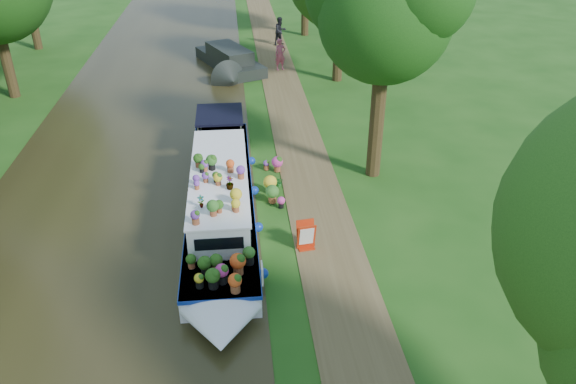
{
  "coord_description": "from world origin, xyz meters",
  "views": [
    {
      "loc": [
        -1.64,
        -16.65,
        10.46
      ],
      "look_at": [
        0.02,
        -0.43,
        1.3
      ],
      "focal_mm": 35.0,
      "sensor_mm": 36.0,
      "label": 1
    }
  ],
  "objects_px": {
    "second_boat": "(230,60)",
    "sandwich_board": "(306,237)",
    "pedestrian_pink": "(280,54)",
    "plant_boat": "(220,199)",
    "pedestrian_dark": "(280,31)"
  },
  "relations": [
    {
      "from": "pedestrian_pink",
      "to": "pedestrian_dark",
      "type": "height_order",
      "value": "pedestrian_dark"
    },
    {
      "from": "plant_boat",
      "to": "sandwich_board",
      "type": "relative_size",
      "value": 14.4
    },
    {
      "from": "plant_boat",
      "to": "pedestrian_dark",
      "type": "xyz_separation_m",
      "value": [
        4.15,
        23.15,
        0.14
      ]
    },
    {
      "from": "second_boat",
      "to": "pedestrian_pink",
      "type": "distance_m",
      "value": 3.17
    },
    {
      "from": "second_boat",
      "to": "sandwich_board",
      "type": "distance_m",
      "value": 19.79
    },
    {
      "from": "pedestrian_pink",
      "to": "second_boat",
      "type": "bearing_deg",
      "value": 152.79
    },
    {
      "from": "pedestrian_dark",
      "to": "sandwich_board",
      "type": "bearing_deg",
      "value": -124.07
    },
    {
      "from": "plant_boat",
      "to": "sandwich_board",
      "type": "bearing_deg",
      "value": -36.46
    },
    {
      "from": "second_boat",
      "to": "sandwich_board",
      "type": "bearing_deg",
      "value": -106.74
    },
    {
      "from": "second_boat",
      "to": "pedestrian_dark",
      "type": "bearing_deg",
      "value": 33.23
    },
    {
      "from": "sandwich_board",
      "to": "pedestrian_pink",
      "type": "height_order",
      "value": "pedestrian_pink"
    },
    {
      "from": "pedestrian_pink",
      "to": "pedestrian_dark",
      "type": "distance_m",
      "value": 5.97
    },
    {
      "from": "pedestrian_pink",
      "to": "sandwich_board",
      "type": "bearing_deg",
      "value": -111.55
    },
    {
      "from": "sandwich_board",
      "to": "plant_boat",
      "type": "bearing_deg",
      "value": 135.58
    },
    {
      "from": "plant_boat",
      "to": "second_boat",
      "type": "relative_size",
      "value": 1.74
    }
  ]
}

